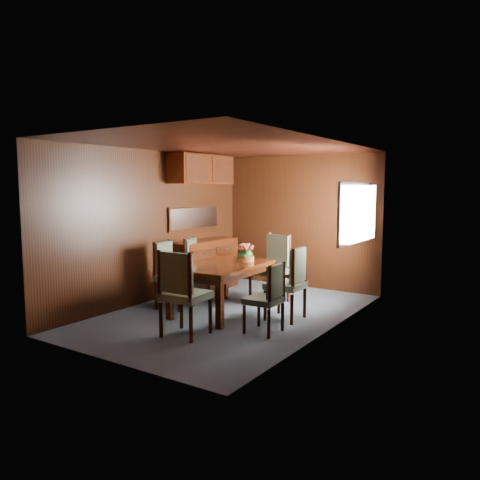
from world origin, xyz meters
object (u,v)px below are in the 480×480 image
Objects in this scene: chair_left_near at (170,271)px; chair_head at (182,289)px; sideboard at (205,265)px; flower_centerpiece at (246,252)px; dining_table at (223,271)px; chair_right_near at (268,294)px.

chair_head is at bearing 36.34° from chair_left_near.
chair_left_near is 0.94× the size of chair_head.
sideboard is 2.60m from chair_head.
flower_centerpiece is at bearing 89.43° from chair_head.
flower_centerpiece is (1.25, -0.61, 0.40)m from sideboard.
dining_table is 1.23m from chair_head.
chair_right_near is at bearing -34.79° from sideboard.
dining_table is at bearing -42.28° from sideboard.
sideboard is 1.51m from dining_table.
chair_head reaches higher than chair_right_near.
sideboard is at bearing 117.06° from chair_head.
dining_table is 1.45× the size of chair_head.
chair_left_near is 3.67× the size of flower_centerpiece.
chair_left_near is 1.49m from chair_head.
chair_head reaches higher than sideboard.
sideboard is at bearing 135.57° from dining_table.
sideboard is at bearing -178.30° from chair_left_near.
sideboard reaches higher than chair_right_near.
chair_head is (0.25, -1.21, -0.02)m from dining_table.
chair_left_near reaches higher than chair_right_near.
chair_head reaches higher than flower_centerpiece.
chair_right_near is 1.32m from flower_centerpiece.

